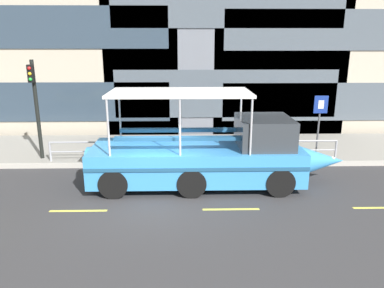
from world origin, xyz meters
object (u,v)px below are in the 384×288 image
duck_tour_boat (211,156)px  pedestrian_near_bow (268,131)px  traffic_light_pole (35,100)px  parking_sign (320,115)px

duck_tour_boat → pedestrian_near_bow: bearing=47.9°
traffic_light_pole → pedestrian_near_bow: traffic_light_pole is taller
traffic_light_pole → pedestrian_near_bow: 10.11m
duck_tour_boat → parking_sign: bearing=29.7°
pedestrian_near_bow → parking_sign: bearing=-7.0°
traffic_light_pole → duck_tour_boat: size_ratio=0.45×
traffic_light_pole → duck_tour_boat: bearing=-20.7°
traffic_light_pole → pedestrian_near_bow: size_ratio=2.37×
parking_sign → duck_tour_boat: (-4.96, -2.83, -0.92)m
parking_sign → duck_tour_boat: size_ratio=0.29×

